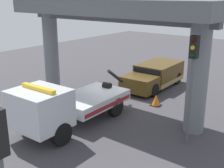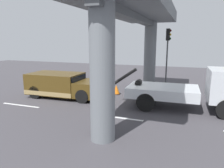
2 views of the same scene
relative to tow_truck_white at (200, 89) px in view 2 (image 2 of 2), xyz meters
The scene contains 8 objects.
ground_plane 3.98m from the tow_truck_white, behind, with size 60.00×40.00×0.10m, color #423F44.
lane_stripe_west 10.18m from the tow_truck_white, 165.25° to the right, with size 2.60×0.16×0.01m, color silver.
lane_stripe_mid 4.73m from the tow_truck_white, 145.73° to the right, with size 2.60×0.16×0.01m, color silver.
tow_truck_white is the anchor object (origin of this frame).
towed_van_green 8.46m from the tow_truck_white, behind, with size 5.25×2.34×1.58m.
overpass_structure 5.15m from the tow_truck_white, behind, with size 3.60×11.89×5.93m.
traffic_light_near 6.06m from the tow_truck_white, 113.54° to the left, with size 0.39×0.32×4.63m.
traffic_cone_orange 5.74m from the tow_truck_white, 160.57° to the left, with size 0.54×0.54×0.65m.
Camera 2 is at (3.12, -11.98, 3.73)m, focal length 34.05 mm.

